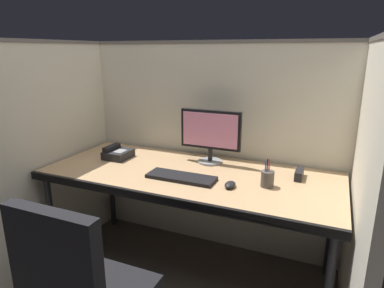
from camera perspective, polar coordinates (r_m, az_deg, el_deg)
The scene contains 10 objects.
cubicle_partition_rear at distance 2.55m, azimuth 3.51°, elevation -0.60°, with size 2.21×0.06×1.57m.
cubicle_partition_left at distance 2.62m, azimuth -21.77°, elevation -1.22°, with size 0.06×1.41×1.57m.
cubicle_partition_right at distance 1.91m, azimuth 26.95°, elevation -8.15°, with size 0.06×1.41×1.57m.
desk at distance 2.18m, azimuth -0.65°, elevation -6.23°, with size 1.90×0.80×0.74m.
monitor_center at distance 2.30m, azimuth 3.17°, elevation 1.92°, with size 0.43×0.17×0.37m.
keyboard_main at distance 2.07m, azimuth -1.95°, elevation -5.68°, with size 0.43×0.15×0.02m, color black.
computer_mouse at distance 1.95m, azimuth 6.53°, elevation -6.92°, with size 0.06×0.10×0.04m.
red_stapler at distance 2.17m, azimuth 17.85°, elevation -4.88°, with size 0.04×0.15×0.06m, color black.
pen_cup at distance 1.99m, azimuth 12.77°, elevation -5.79°, with size 0.08×0.08×0.17m.
desk_phone at distance 2.51m, azimuth -12.62°, elevation -1.58°, with size 0.17×0.19×0.09m.
Camera 1 is at (0.82, -1.56, 1.51)m, focal length 31.19 mm.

